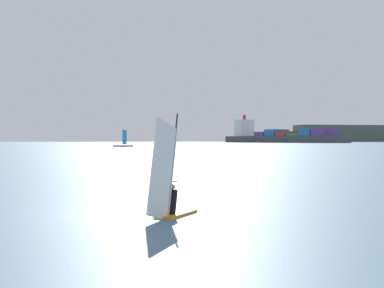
% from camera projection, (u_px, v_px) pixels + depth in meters
% --- Properties ---
extents(ground_plane, '(4000.00, 4000.00, 0.00)m').
position_uv_depth(ground_plane, '(109.00, 213.00, 21.85)').
color(ground_plane, '#476B84').
extents(windsurfer, '(2.05, 3.41, 4.01)m').
position_uv_depth(windsurfer, '(169.00, 190.00, 20.45)').
color(windsurfer, orange).
rests_on(windsurfer, ground_plane).
extents(cargo_ship, '(114.33, 171.75, 35.31)m').
position_uv_depth(cargo_ship, '(281.00, 136.00, 648.85)').
color(cargo_ship, '#3F444C').
rests_on(cargo_ship, ground_plane).
extents(small_sailboat, '(8.31, 8.27, 8.26)m').
position_uv_depth(small_sailboat, '(123.00, 145.00, 232.48)').
color(small_sailboat, white).
rests_on(small_sailboat, ground_plane).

